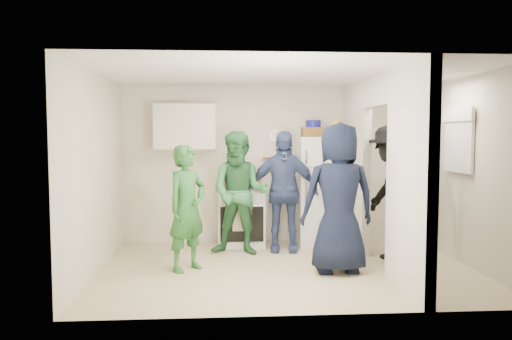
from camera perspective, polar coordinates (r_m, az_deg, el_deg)
The scene contains 39 objects.
floor at distance 6.62m, azimuth 3.47°, elevation -11.09°, with size 4.80×4.80×0.00m, color #C3B189.
wall_back at distance 8.09m, azimuth 1.97°, elevation 0.69°, with size 4.80×4.80×0.00m, color silver.
wall_front at distance 4.73m, azimuth 6.16°, elevation -1.84°, with size 4.80×4.80×0.00m, color silver.
wall_left at distance 6.55m, azimuth -17.79°, elevation -0.34°, with size 3.40×3.40×0.00m, color silver.
wall_right at distance 7.13m, azimuth 23.03°, elevation -0.13°, with size 3.40×3.40×0.00m, color silver.
ceiling at distance 6.43m, azimuth 3.57°, elevation 10.92°, with size 4.80×4.80×0.00m, color white.
partition_pier_back at distance 7.72m, azimuth 11.33°, elevation 0.44°, with size 0.12×1.20×2.50m, color silver.
partition_pier_front at distance 5.64m, azimuth 17.19°, elevation -1.04°, with size 0.12×1.20×2.50m, color silver.
partition_header at distance 6.67m, azimuth 13.96°, elevation 8.84°, with size 0.12×1.00×0.40m, color silver.
stove at distance 7.82m, azimuth -1.71°, elevation -5.36°, with size 0.75×0.62×0.89m, color white.
upper_cabinet at distance 7.88m, azimuth -8.10°, elevation 4.92°, with size 0.95×0.34×0.70m, color silver.
fridge at distance 7.88m, azimuth 7.27°, elevation -2.39°, with size 0.70×0.68×1.69m, color white.
wicker_basket at distance 7.85m, azimuth 6.54°, elevation 4.33°, with size 0.35×0.25×0.15m, color brown.
blue_bowl at distance 7.86m, azimuth 6.55°, elevation 5.27°, with size 0.24×0.24×0.11m, color navy.
yellow_cup_stack_top at distance 7.77m, azimuth 9.08°, elevation 4.67°, with size 0.09×0.09×0.25m, color yellow.
wall_clock at distance 8.06m, azimuth 2.35°, elevation 3.87°, with size 0.22×0.22×0.03m, color white.
spice_shelf at distance 8.04m, azimuth 2.01°, elevation 1.38°, with size 0.35×0.08×0.03m, color olive.
nook_window at distance 7.28m, azimuth 22.27°, elevation 3.13°, with size 0.03×0.70×0.80m, color black.
nook_window_frame at distance 7.27m, azimuth 22.16°, elevation 3.14°, with size 0.04×0.76×0.86m, color white.
nook_valance at distance 7.27m, azimuth 22.06°, elevation 5.90°, with size 0.04×0.82×0.18m, color white.
yellow_cup_stack_stove at distance 7.52m, azimuth -2.57°, elevation -1.35°, with size 0.09×0.09×0.25m, color yellow.
red_cup at distance 7.56m, azimuth 0.01°, elevation -1.81°, with size 0.09×0.09×0.12m, color #C2350C.
person_green_left at distance 6.41m, azimuth -7.90°, elevation -4.32°, with size 0.58×0.38×1.60m, color #316F2C.
person_green_center at distance 7.18m, azimuth -1.84°, elevation -2.66°, with size 0.86×0.67×1.78m, color #367B43.
person_denim at distance 7.39m, azimuth 3.07°, elevation -2.43°, with size 1.05×0.44×1.79m, color #394C7C.
person_navy at distance 6.31m, azimuth 9.42°, elevation -3.19°, with size 0.92×0.60×1.88m, color black.
person_nook at distance 7.05m, azimuth 15.32°, elevation -2.51°, with size 1.21×0.70×1.88m, color black.
bottle_a at distance 7.86m, azimuth -3.86°, elevation -1.00°, with size 0.07×0.07×0.28m, color olive.
bottle_b at distance 7.66m, azimuth -2.96°, elevation -1.29°, with size 0.06×0.06×0.24m, color #16421A.
bottle_c at distance 7.88m, azimuth -2.22°, elevation -1.06°, with size 0.07×0.07×0.26m, color silver.
bottle_d at distance 7.69m, azimuth -1.54°, elevation -1.12°, with size 0.07×0.07×0.28m, color brown.
bottle_e at distance 7.91m, azimuth -0.92°, elevation -0.94°, with size 0.07×0.07×0.29m, color #99A0A9.
bottle_f at distance 7.77m, azimuth -0.49°, elevation -1.07°, with size 0.07×0.07×0.28m, color #153B21.
bottle_g at distance 7.88m, azimuth 0.26°, elevation -0.95°, with size 0.08×0.08×0.29m, color olive.
bottle_h at distance 7.60m, azimuth -3.91°, elevation -1.13°, with size 0.08×0.08×0.29m, color #95969F.
bottle_i at distance 7.83m, azimuth -1.31°, elevation -0.99°, with size 0.07×0.07×0.29m, color brown.
bottle_j at distance 7.66m, azimuth 0.47°, elevation -1.05°, with size 0.06×0.06×0.30m, color #1F5A2A.
bottle_k at distance 7.79m, azimuth -3.29°, elevation -1.13°, with size 0.07×0.07×0.26m, color maroon.
bottle_l at distance 7.61m, azimuth -0.63°, elevation -1.18°, with size 0.07×0.07×0.28m, color #969FA5.
Camera 1 is at (-0.82, -6.34, 1.75)m, focal length 35.00 mm.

